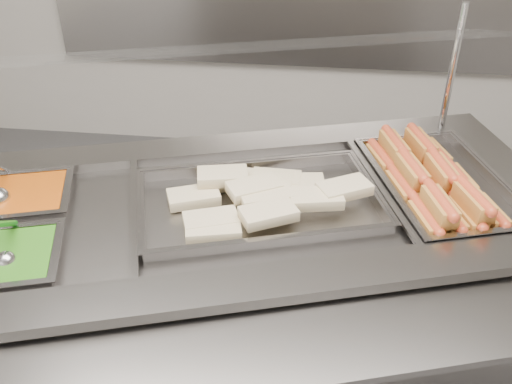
# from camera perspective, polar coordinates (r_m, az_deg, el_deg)

# --- Properties ---
(steam_counter) EXTENTS (2.14, 1.41, 0.94)m
(steam_counter) POSITION_cam_1_polar(r_m,az_deg,el_deg) (2.03, -1.49, -11.90)
(steam_counter) COLOR gray
(steam_counter) RESTS_ON ground
(tray_rail) EXTENTS (1.88, 0.90, 0.05)m
(tray_rail) POSITION_cam_1_polar(r_m,az_deg,el_deg) (1.36, 1.92, -15.15)
(tray_rail) COLOR slate
(tray_rail) RESTS_ON steam_counter
(sneeze_guard) EXTENTS (1.74, 0.80, 0.46)m
(sneeze_guard) POSITION_cam_1_polar(r_m,az_deg,el_deg) (1.76, -3.10, 13.73)
(sneeze_guard) COLOR silver
(sneeze_guard) RESTS_ON steam_counter
(pan_hotdogs) EXTENTS (0.51, 0.65, 0.10)m
(pan_hotdogs) POSITION_cam_1_polar(r_m,az_deg,el_deg) (1.94, 17.76, 0.09)
(pan_hotdogs) COLOR gray
(pan_hotdogs) RESTS_ON steam_counter
(pan_wraps) EXTENTS (0.80, 0.61, 0.07)m
(pan_wraps) POSITION_cam_1_polar(r_m,az_deg,el_deg) (1.75, 0.34, -1.37)
(pan_wraps) COLOR gray
(pan_wraps) RESTS_ON steam_counter
(pan_beans) EXTENTS (0.37, 0.33, 0.10)m
(pan_beans) POSITION_cam_1_polar(r_m,az_deg,el_deg) (1.92, -22.72, -1.31)
(pan_beans) COLOR gray
(pan_beans) RESTS_ON steam_counter
(hotdogs_in_buns) EXTENTS (0.40, 0.58, 0.12)m
(hotdogs_in_buns) POSITION_cam_1_polar(r_m,az_deg,el_deg) (1.90, 17.00, 1.22)
(hotdogs_in_buns) COLOR #A55D22
(hotdogs_in_buns) RESTS_ON pan_hotdogs
(tortilla_wraps) EXTENTS (0.64, 0.41, 0.07)m
(tortilla_wraps) POSITION_cam_1_polar(r_m,az_deg,el_deg) (1.74, 0.37, -0.19)
(tortilla_wraps) COLOR tan
(tortilla_wraps) RESTS_ON pan_wraps
(serving_spoon) EXTENTS (0.08, 0.18, 0.15)m
(serving_spoon) POSITION_cam_1_polar(r_m,az_deg,el_deg) (1.64, -23.70, -5.73)
(serving_spoon) COLOR #BCBDC2
(serving_spoon) RESTS_ON pan_peas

